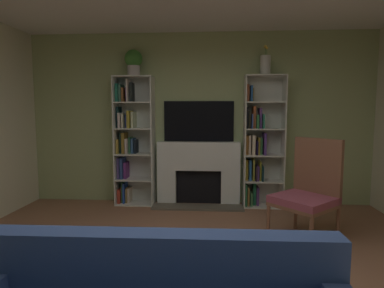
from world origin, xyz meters
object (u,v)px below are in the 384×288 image
(bookshelf_left, at_px, (131,140))
(coffee_table, at_px, (174,284))
(armchair, at_px, (309,190))
(fireplace, at_px, (199,172))
(bookshelf_right, at_px, (259,146))
(potted_plant, at_px, (134,61))
(tv, at_px, (199,121))
(vase_with_flowers, at_px, (265,65))

(bookshelf_left, height_order, coffee_table, bookshelf_left)
(bookshelf_left, bearing_deg, armchair, -28.50)
(fireplace, relative_size, bookshelf_right, 0.70)
(coffee_table, bearing_deg, fireplace, 89.52)
(fireplace, relative_size, potted_plant, 3.47)
(tv, xyz_separation_m, armchair, (1.35, -1.43, -0.76))
(potted_plant, distance_m, coffee_table, 3.70)
(fireplace, bearing_deg, bookshelf_right, -1.40)
(bookshelf_left, distance_m, potted_plant, 1.25)
(bookshelf_left, distance_m, bookshelf_right, 2.05)
(armchair, bearing_deg, tv, 133.49)
(potted_plant, bearing_deg, coffee_table, -71.41)
(bookshelf_right, xyz_separation_m, potted_plant, (-1.97, -0.02, 1.32))
(bookshelf_right, relative_size, coffee_table, 2.52)
(bookshelf_right, bearing_deg, bookshelf_left, -179.99)
(fireplace, distance_m, coffee_table, 3.02)
(bookshelf_right, xyz_separation_m, coffee_table, (-0.98, -2.99, -0.65))
(fireplace, height_order, bookshelf_left, bookshelf_left)
(tv, xyz_separation_m, potted_plant, (-1.02, -0.12, 0.94))
(fireplace, height_order, armchair, armchair)
(tv, distance_m, coffee_table, 3.25)
(coffee_table, bearing_deg, tv, 89.53)
(bookshelf_left, xyz_separation_m, potted_plant, (0.07, -0.02, 1.24))
(coffee_table, bearing_deg, vase_with_flowers, 70.54)
(fireplace, bearing_deg, coffee_table, -90.48)
(vase_with_flowers, bearing_deg, coffee_table, -109.46)
(tv, xyz_separation_m, bookshelf_left, (-1.10, -0.10, -0.30))
(bookshelf_right, height_order, vase_with_flowers, vase_with_flowers)
(coffee_table, bearing_deg, bookshelf_left, 109.74)
(bookshelf_right, relative_size, vase_with_flowers, 4.55)
(fireplace, height_order, tv, tv)
(fireplace, relative_size, bookshelf_left, 0.70)
(vase_with_flowers, height_order, coffee_table, vase_with_flowers)
(fireplace, distance_m, potted_plant, 2.03)
(fireplace, xyz_separation_m, potted_plant, (-1.02, -0.05, 1.76))
(tv, height_order, coffee_table, tv)
(armchair, bearing_deg, potted_plant, 151.19)
(tv, distance_m, vase_with_flowers, 1.34)
(armchair, bearing_deg, fireplace, 134.98)
(bookshelf_left, distance_m, coffee_table, 3.26)
(bookshelf_left, bearing_deg, potted_plant, -17.71)
(bookshelf_left, xyz_separation_m, armchair, (2.45, -1.33, -0.45))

